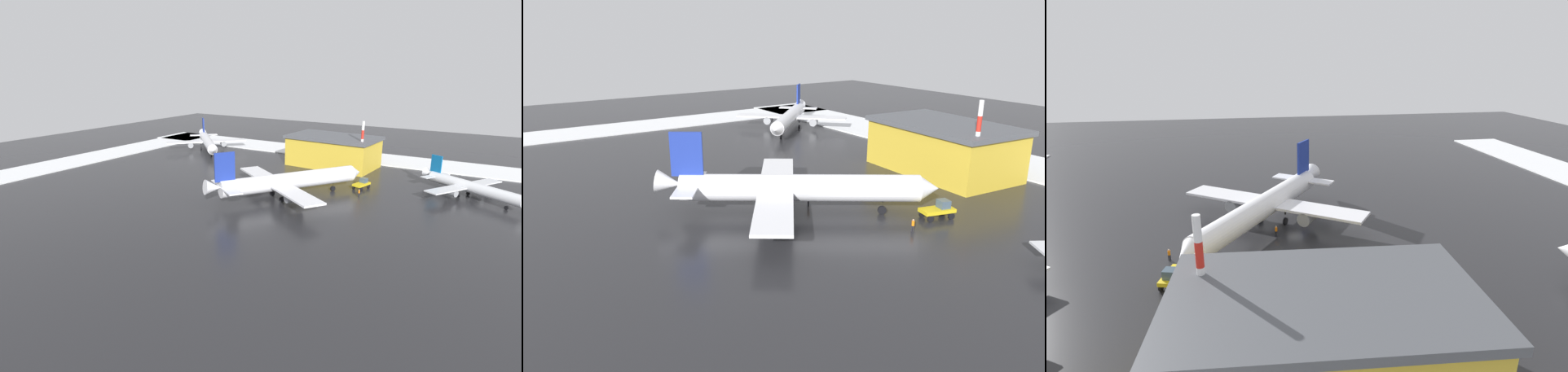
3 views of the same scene
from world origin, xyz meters
TOP-DOWN VIEW (x-y plane):
  - ground_plane at (0.00, 0.00)m, footprint 240.00×240.00m
  - snow_bank_far at (0.00, -50.00)m, footprint 152.00×16.00m
  - snow_bank_right at (67.00, 0.00)m, footprint 14.00×116.00m
  - airplane_parked_starboard at (-4.90, -0.75)m, footprint 28.93×33.63m
  - airplane_foreground_jet at (42.61, -32.62)m, footprint 25.65×25.71m
  - pushback_tug at (-17.08, -16.22)m, footprint 3.31×5.01m
  - ground_crew_beside_wing at (-3.55, -4.43)m, footprint 0.36×0.36m
  - ground_crew_by_nose_gear at (-18.51, -9.75)m, footprint 0.36×0.36m
  - antenna_mast at (-12.18, -29.77)m, footprint 0.70×0.70m
  - cargo_hangar at (-2.42, -34.22)m, footprint 26.08×16.87m

SIDE VIEW (x-z plane):
  - ground_plane at x=0.00m, z-range 0.00..0.00m
  - snow_bank_far at x=0.00m, z-range 0.00..0.29m
  - snow_bank_right at x=67.00m, z-range 0.00..0.29m
  - ground_crew_beside_wing at x=-3.55m, z-range 0.12..1.83m
  - ground_crew_by_nose_gear at x=-18.51m, z-range 0.12..1.83m
  - pushback_tug at x=-17.08m, z-range 0.03..2.53m
  - airplane_foreground_jet at x=42.61m, z-range -1.65..8.09m
  - airplane_parked_starboard at x=-4.90m, z-range -1.94..9.52m
  - cargo_hangar at x=-2.42m, z-range 0.04..8.84m
  - antenna_mast at x=-12.18m, z-range 0.00..14.21m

